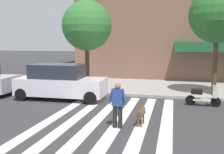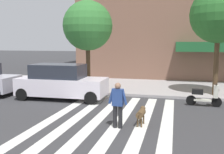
{
  "view_description": "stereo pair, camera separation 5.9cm",
  "coord_description": "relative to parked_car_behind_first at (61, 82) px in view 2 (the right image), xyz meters",
  "views": [
    {
      "loc": [
        3.68,
        -2.25,
        3.03
      ],
      "look_at": [
        1.73,
        5.75,
        1.92
      ],
      "focal_mm": 40.6,
      "sensor_mm": 36.0,
      "label": 1
    },
    {
      "loc": [
        3.74,
        -2.24,
        3.03
      ],
      "look_at": [
        1.73,
        5.75,
        1.92
      ],
      "focal_mm": 40.6,
      "sensor_mm": 36.0,
      "label": 2
    }
  ],
  "objects": [
    {
      "name": "parked_scooter",
      "position": [
        7.35,
        0.22,
        -0.44
      ],
      "size": [
        1.63,
        0.5,
        1.11
      ],
      "color": "black",
      "rests_on": "ground_plane"
    },
    {
      "name": "dog_on_leash",
      "position": [
        4.8,
        -3.35,
        -0.48
      ],
      "size": [
        0.3,
        0.99,
        0.65
      ],
      "color": "brown",
      "rests_on": "ground_plane"
    },
    {
      "name": "street_tree_nearest",
      "position": [
        0.73,
        2.36,
        3.12
      ],
      "size": [
        3.02,
        3.02,
        5.42
      ],
      "color": "#4C3823",
      "rests_on": "sidewalk_far"
    },
    {
      "name": "sidewalk_far",
      "position": [
        2.23,
        4.5,
        -0.85
      ],
      "size": [
        80.0,
        6.0,
        0.15
      ],
      "primitive_type": "cube",
      "color": "#A49E9F",
      "rests_on": "ground_plane"
    },
    {
      "name": "pedestrian_dog_walker",
      "position": [
        4.03,
        -3.88,
        0.0
      ],
      "size": [
        0.71,
        0.27,
        1.64
      ],
      "color": "black",
      "rests_on": "ground_plane"
    },
    {
      "name": "ground_plane",
      "position": [
        2.23,
        -4.34,
        -0.92
      ],
      "size": [
        160.0,
        160.0,
        0.0
      ],
      "primitive_type": "plane",
      "color": "#353538"
    },
    {
      "name": "crosswalk_stripes",
      "position": [
        3.49,
        -4.34,
        -0.92
      ],
      "size": [
        4.95,
        11.09,
        0.01
      ],
      "color": "silver",
      "rests_on": "ground_plane"
    },
    {
      "name": "street_tree_middle",
      "position": [
        8.13,
        2.41,
        3.58
      ],
      "size": [
        3.04,
        3.04,
        5.9
      ],
      "color": "#4C3823",
      "rests_on": "sidewalk_far"
    },
    {
      "name": "parked_car_behind_first",
      "position": [
        0.0,
        0.0,
        0.0
      ],
      "size": [
        4.81,
        1.96,
        1.9
      ],
      "color": "silver",
      "rests_on": "ground_plane"
    }
  ]
}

